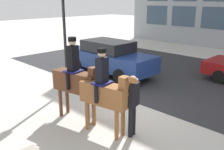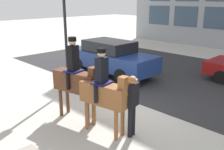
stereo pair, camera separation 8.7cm
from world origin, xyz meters
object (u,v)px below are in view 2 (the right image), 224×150
street_car_near_lane (111,57)px  pedestrian_bystander (131,101)px  mounted_horse_lead (77,79)px  mounted_horse_companion (105,92)px  traffic_light (65,19)px

street_car_near_lane → pedestrian_bystander: bearing=-39.2°
mounted_horse_lead → pedestrian_bystander: mounted_horse_lead is taller
mounted_horse_companion → pedestrian_bystander: 0.76m
mounted_horse_lead → traffic_light: traffic_light is taller
mounted_horse_lead → pedestrian_bystander: 1.92m
mounted_horse_lead → pedestrian_bystander: (1.86, 0.39, -0.27)m
mounted_horse_lead → pedestrian_bystander: bearing=0.1°
mounted_horse_lead → traffic_light: size_ratio=0.59×
mounted_horse_companion → mounted_horse_lead: bearing=171.3°
mounted_horse_lead → traffic_light: bearing=139.5°
mounted_horse_companion → street_car_near_lane: 5.73m
pedestrian_bystander → traffic_light: size_ratio=0.40×
mounted_horse_companion → street_car_near_lane: bearing=124.4°
pedestrian_bystander → street_car_near_lane: bearing=-51.3°
mounted_horse_companion → pedestrian_bystander: mounted_horse_companion is taller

